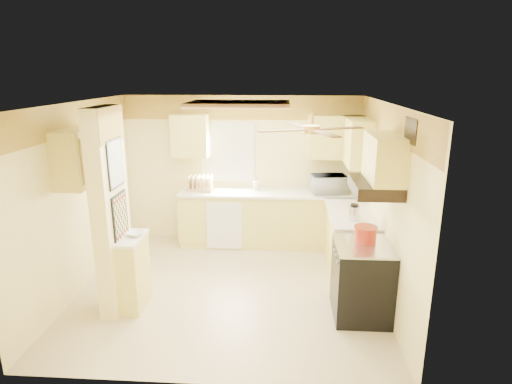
# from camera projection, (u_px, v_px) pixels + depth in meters

# --- Properties ---
(floor) EXTENTS (4.00, 4.00, 0.00)m
(floor) POSITION_uv_depth(u_px,v_px,m) (230.00, 288.00, 5.90)
(floor) COLOR #C6B089
(floor) RESTS_ON ground
(ceiling) EXTENTS (4.00, 4.00, 0.00)m
(ceiling) POSITION_uv_depth(u_px,v_px,m) (227.00, 103.00, 5.22)
(ceiling) COLOR white
(ceiling) RESTS_ON wall_back
(wall_back) EXTENTS (4.00, 0.00, 4.00)m
(wall_back) POSITION_uv_depth(u_px,v_px,m) (242.00, 169.00, 7.38)
(wall_back) COLOR #FAE899
(wall_back) RESTS_ON floor
(wall_front) EXTENTS (4.00, 0.00, 4.00)m
(wall_front) POSITION_uv_depth(u_px,v_px,m) (201.00, 264.00, 3.73)
(wall_front) COLOR #FAE899
(wall_front) RESTS_ON floor
(wall_left) EXTENTS (0.00, 3.80, 3.80)m
(wall_left) POSITION_uv_depth(u_px,v_px,m) (79.00, 198.00, 5.68)
(wall_left) COLOR #FAE899
(wall_left) RESTS_ON floor
(wall_right) EXTENTS (0.00, 3.80, 3.80)m
(wall_right) POSITION_uv_depth(u_px,v_px,m) (384.00, 204.00, 5.43)
(wall_right) COLOR #FAE899
(wall_right) RESTS_ON floor
(wallpaper_border) EXTENTS (4.00, 0.02, 0.40)m
(wallpaper_border) POSITION_uv_depth(u_px,v_px,m) (242.00, 108.00, 7.08)
(wallpaper_border) COLOR yellow
(wallpaper_border) RESTS_ON wall_back
(partition_column) EXTENTS (0.20, 0.70, 2.50)m
(partition_column) POSITION_uv_depth(u_px,v_px,m) (111.00, 212.00, 5.12)
(partition_column) COLOR #FAE899
(partition_column) RESTS_ON floor
(partition_ledge) EXTENTS (0.25, 0.55, 0.90)m
(partition_ledge) POSITION_uv_depth(u_px,v_px,m) (134.00, 274.00, 5.32)
(partition_ledge) COLOR #D9CB5E
(partition_ledge) RESTS_ON floor
(ledge_top) EXTENTS (0.28, 0.58, 0.04)m
(ledge_top) POSITION_uv_depth(u_px,v_px,m) (131.00, 238.00, 5.19)
(ledge_top) COLOR white
(ledge_top) RESTS_ON partition_ledge
(lower_cabinets_back) EXTENTS (3.00, 0.60, 0.90)m
(lower_cabinets_back) POSITION_uv_depth(u_px,v_px,m) (270.00, 219.00, 7.28)
(lower_cabinets_back) COLOR #D9CB5E
(lower_cabinets_back) RESTS_ON floor
(lower_cabinets_right) EXTENTS (0.60, 1.40, 0.90)m
(lower_cabinets_right) POSITION_uv_depth(u_px,v_px,m) (350.00, 244.00, 6.25)
(lower_cabinets_right) COLOR #D9CB5E
(lower_cabinets_right) RESTS_ON floor
(countertop_back) EXTENTS (3.04, 0.64, 0.04)m
(countertop_back) POSITION_uv_depth(u_px,v_px,m) (271.00, 193.00, 7.14)
(countertop_back) COLOR white
(countertop_back) RESTS_ON lower_cabinets_back
(countertop_right) EXTENTS (0.64, 1.44, 0.04)m
(countertop_right) POSITION_uv_depth(u_px,v_px,m) (351.00, 213.00, 6.12)
(countertop_right) COLOR white
(countertop_right) RESTS_ON lower_cabinets_right
(dishwasher_panel) EXTENTS (0.58, 0.02, 0.80)m
(dishwasher_panel) POSITION_uv_depth(u_px,v_px,m) (224.00, 226.00, 7.03)
(dishwasher_panel) COLOR white
(dishwasher_panel) RESTS_ON lower_cabinets_back
(window) EXTENTS (0.92, 0.02, 1.02)m
(window) POSITION_uv_depth(u_px,v_px,m) (228.00, 152.00, 7.31)
(window) COLOR white
(window) RESTS_ON wall_back
(upper_cab_back_left) EXTENTS (0.60, 0.35, 0.70)m
(upper_cab_back_left) POSITION_uv_depth(u_px,v_px,m) (190.00, 136.00, 7.11)
(upper_cab_back_left) COLOR #D9CB5E
(upper_cab_back_left) RESTS_ON wall_back
(upper_cab_back_right) EXTENTS (0.90, 0.35, 0.70)m
(upper_cab_back_right) POSITION_uv_depth(u_px,v_px,m) (336.00, 137.00, 6.96)
(upper_cab_back_right) COLOR #D9CB5E
(upper_cab_back_right) RESTS_ON wall_back
(upper_cab_right) EXTENTS (0.35, 1.00, 0.70)m
(upper_cab_right) POSITION_uv_depth(u_px,v_px,m) (358.00, 142.00, 6.48)
(upper_cab_right) COLOR #D9CB5E
(upper_cab_right) RESTS_ON wall_right
(upper_cab_left_wall) EXTENTS (0.35, 0.75, 0.70)m
(upper_cab_left_wall) POSITION_uv_depth(u_px,v_px,m) (78.00, 158.00, 5.27)
(upper_cab_left_wall) COLOR #D9CB5E
(upper_cab_left_wall) RESTS_ON wall_left
(upper_cab_over_stove) EXTENTS (0.35, 0.76, 0.52)m
(upper_cab_over_stove) POSITION_uv_depth(u_px,v_px,m) (385.00, 158.00, 4.73)
(upper_cab_over_stove) COLOR #D9CB5E
(upper_cab_over_stove) RESTS_ON wall_right
(stove) EXTENTS (0.68, 0.77, 0.92)m
(stove) POSITION_uv_depth(u_px,v_px,m) (362.00, 280.00, 5.14)
(stove) COLOR black
(stove) RESTS_ON floor
(range_hood) EXTENTS (0.50, 0.76, 0.14)m
(range_hood) POSITION_uv_depth(u_px,v_px,m) (375.00, 187.00, 4.82)
(range_hood) COLOR black
(range_hood) RESTS_ON upper_cab_over_stove
(poster_menu) EXTENTS (0.02, 0.42, 0.57)m
(poster_menu) POSITION_uv_depth(u_px,v_px,m) (115.00, 163.00, 4.95)
(poster_menu) COLOR black
(poster_menu) RESTS_ON partition_column
(poster_nashville) EXTENTS (0.02, 0.42, 0.57)m
(poster_nashville) POSITION_uv_depth(u_px,v_px,m) (120.00, 216.00, 5.12)
(poster_nashville) COLOR black
(poster_nashville) RESTS_ON partition_column
(ceiling_light_panel) EXTENTS (1.35, 0.95, 0.06)m
(ceiling_light_panel) POSITION_uv_depth(u_px,v_px,m) (239.00, 104.00, 5.71)
(ceiling_light_panel) COLOR brown
(ceiling_light_panel) RESTS_ON ceiling
(ceiling_fan) EXTENTS (1.15, 1.15, 0.26)m
(ceiling_fan) POSITION_uv_depth(u_px,v_px,m) (312.00, 129.00, 4.54)
(ceiling_fan) COLOR gold
(ceiling_fan) RESTS_ON ceiling
(vent_grate) EXTENTS (0.02, 0.40, 0.25)m
(vent_grate) POSITION_uv_depth(u_px,v_px,m) (411.00, 131.00, 4.29)
(vent_grate) COLOR black
(vent_grate) RESTS_ON wall_right
(microwave) EXTENTS (0.60, 0.45, 0.30)m
(microwave) POSITION_uv_depth(u_px,v_px,m) (329.00, 184.00, 7.03)
(microwave) COLOR white
(microwave) RESTS_ON countertop_back
(bowl) EXTENTS (0.26, 0.26, 0.05)m
(bowl) POSITION_uv_depth(u_px,v_px,m) (135.00, 234.00, 5.22)
(bowl) COLOR white
(bowl) RESTS_ON ledge_top
(dutch_oven) EXTENTS (0.28, 0.28, 0.19)m
(dutch_oven) POSITION_uv_depth(u_px,v_px,m) (365.00, 234.00, 5.09)
(dutch_oven) COLOR #A32616
(dutch_oven) RESTS_ON stove
(kettle) EXTENTS (0.15, 0.15, 0.23)m
(kettle) POSITION_uv_depth(u_px,v_px,m) (354.00, 213.00, 5.73)
(kettle) COLOR silver
(kettle) RESTS_ON countertop_right
(dish_rack) EXTENTS (0.43, 0.33, 0.24)m
(dish_rack) POSITION_uv_depth(u_px,v_px,m) (200.00, 185.00, 7.23)
(dish_rack) COLOR tan
(dish_rack) RESTS_ON countertop_back
(utensil_crock) EXTENTS (0.11, 0.11, 0.22)m
(utensil_crock) POSITION_uv_depth(u_px,v_px,m) (256.00, 185.00, 7.26)
(utensil_crock) COLOR white
(utensil_crock) RESTS_ON countertop_back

